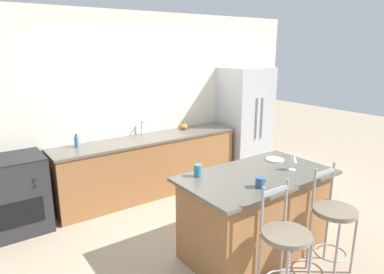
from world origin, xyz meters
name	(u,v)px	position (x,y,z in m)	size (l,w,h in m)	color
ground_plane	(162,201)	(0.00, 0.00, 0.00)	(18.00, 18.00, 0.00)	tan
wall_back	(138,104)	(0.00, 0.65, 1.35)	(6.00, 0.07, 2.70)	beige
back_counter	(149,165)	(0.00, 0.35, 0.45)	(2.86, 0.63, 0.89)	#936038
sink_faucet	(142,126)	(0.00, 0.54, 1.03)	(0.02, 0.13, 0.22)	#ADAFB5
kitchen_island	(255,213)	(0.19, -1.69, 0.46)	(1.64, 0.93, 0.91)	#936038
refrigerator	(244,120)	(1.90, 0.29, 0.93)	(0.81, 0.72, 1.86)	#ADAFB5
oven_range	(12,195)	(-1.89, 0.32, 0.47)	(0.78, 0.65, 0.94)	#28282B
bar_stool_near	(285,245)	(-0.18, -2.39, 0.57)	(0.42, 0.42, 1.09)	#99999E
bar_stool_far	(333,220)	(0.55, -2.37, 0.57)	(0.42, 0.42, 1.09)	#99999E
dinner_plate	(275,159)	(0.69, -1.49, 0.92)	(0.22, 0.22, 0.02)	beige
wine_glass	(293,158)	(0.60, -1.82, 1.04)	(0.08, 0.08, 0.19)	white
coffee_mug	(260,182)	(-0.04, -1.95, 0.96)	(0.12, 0.09, 0.10)	#335689
tumbler_cup	(198,171)	(-0.36, -1.38, 0.97)	(0.08, 0.08, 0.13)	teal
pumpkin_decoration	(184,127)	(0.72, 0.46, 0.94)	(0.12, 0.12, 0.11)	orange
soap_bottle	(77,142)	(-1.02, 0.46, 0.97)	(0.06, 0.06, 0.18)	teal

